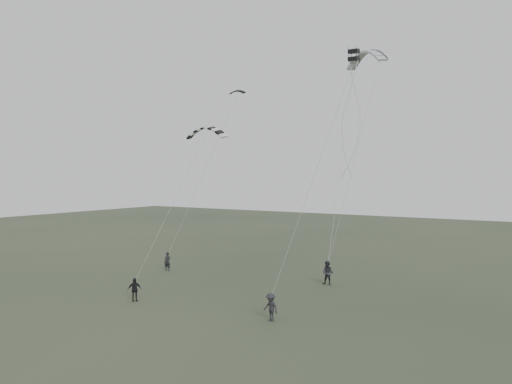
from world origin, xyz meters
The scene contains 9 objects.
ground centered at (0.00, 0.00, 0.00)m, with size 140.00×140.00×0.00m, color #2E3A27.
flyer_left centered at (-8.08, 6.38, 0.78)m, with size 0.57×0.37×1.56m, color black.
flyer_right centered at (5.45, 8.57, 0.87)m, with size 0.85×0.66×1.74m, color #28282E.
flyer_center centered at (-3.06, -2.23, 0.74)m, with size 0.86×0.36×1.47m, color black.
flyer_far centered at (6.46, -1.34, 0.77)m, with size 0.99×0.57×1.53m, color #242428.
kite_dark_small centered at (-4.99, 12.23, 15.49)m, with size 1.43×0.43×0.49m, color black, non-canonical shape.
kite_pale_large centered at (6.21, 14.15, 17.88)m, with size 4.07×0.92×1.66m, color #B3B5B8, non-canonical shape.
kite_striped centered at (-3.84, 6.26, 11.69)m, with size 3.30×0.82×1.27m, color black, non-canonical shape.
kite_box centered at (9.27, 3.54, 15.10)m, with size 0.56×0.56×0.68m, color black, non-canonical shape.
Camera 1 is at (20.17, -24.71, 8.03)m, focal length 35.00 mm.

